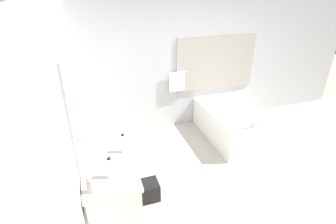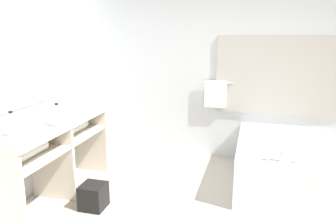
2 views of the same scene
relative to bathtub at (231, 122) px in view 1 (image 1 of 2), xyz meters
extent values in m
plane|color=beige|center=(-0.55, -1.42, -0.32)|extent=(16.00, 16.00, 0.00)
cube|color=silver|center=(-0.55, 0.81, 1.03)|extent=(7.40, 0.06, 2.70)
cube|color=#B7B2A8|center=(0.00, 0.77, 0.96)|extent=(1.70, 0.02, 1.10)
cylinder|color=silver|center=(-0.85, 0.74, 0.83)|extent=(0.50, 0.02, 0.02)
cube|color=white|center=(-0.85, 0.73, 0.66)|extent=(0.32, 0.04, 0.40)
cube|color=silver|center=(-2.78, -1.42, 1.03)|extent=(0.06, 7.40, 2.70)
cube|color=#A3B2C1|center=(-2.74, -1.02, 1.30)|extent=(0.02, 1.10, 1.10)
cube|color=beige|center=(-2.45, -1.02, 0.57)|extent=(0.59, 1.69, 0.05)
cube|color=beige|center=(-2.45, -1.02, 0.34)|extent=(0.56, 1.61, 0.02)
cylinder|color=white|center=(-2.45, -0.76, 0.54)|extent=(0.30, 0.30, 0.12)
cube|color=beige|center=(-2.45, -1.02, 0.12)|extent=(0.55, 0.04, 0.87)
cube|color=beige|center=(-2.45, -0.19, 0.12)|extent=(0.55, 0.04, 0.87)
cylinder|color=white|center=(-2.40, -1.44, 0.41)|extent=(0.13, 0.47, 0.13)
cylinder|color=white|center=(-2.40, -0.60, 0.41)|extent=(0.13, 0.47, 0.13)
cylinder|color=silver|center=(-2.61, -0.76, 0.61)|extent=(0.04, 0.04, 0.02)
cylinder|color=silver|center=(-2.61, -0.76, 0.70)|extent=(0.02, 0.02, 0.16)
cube|color=silver|center=(-2.57, -0.76, 0.77)|extent=(0.07, 0.01, 0.01)
cube|color=white|center=(0.00, 0.00, -0.03)|extent=(0.92, 1.55, 0.57)
ellipsoid|color=white|center=(0.00, 0.00, 0.11)|extent=(0.66, 1.11, 0.30)
cube|color=silver|center=(0.00, -0.67, 0.32)|extent=(0.04, 0.07, 0.12)
sphere|color=silver|center=(-0.14, -0.67, 0.29)|extent=(0.06, 0.06, 0.06)
sphere|color=silver|center=(0.14, -0.67, 0.29)|extent=(0.06, 0.06, 0.06)
cylinder|color=silver|center=(-2.23, -1.18, 0.72)|extent=(0.06, 0.06, 0.23)
cylinder|color=black|center=(-2.23, -1.18, 0.84)|extent=(0.04, 0.04, 0.02)
cylinder|color=silver|center=(-2.44, -1.59, 0.71)|extent=(0.06, 0.06, 0.23)
cylinder|color=black|center=(-2.44, -1.59, 0.84)|extent=(0.04, 0.04, 0.02)
cylinder|color=gray|center=(-2.66, -1.74, 0.68)|extent=(0.06, 0.06, 0.16)
cylinder|color=silver|center=(-2.66, -1.74, 0.77)|extent=(0.03, 0.03, 0.03)
cube|color=black|center=(-1.92, -1.10, -0.18)|extent=(0.26, 0.26, 0.27)
camera|label=1|loc=(-2.54, -3.81, 2.46)|focal=28.00mm
camera|label=2|loc=(-0.30, -4.00, 1.54)|focal=35.00mm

